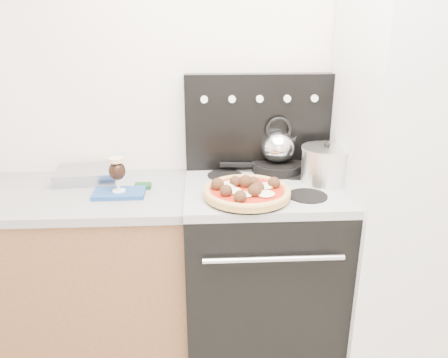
{
  "coord_description": "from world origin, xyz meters",
  "views": [
    {
      "loc": [
        -0.22,
        -0.79,
        1.68
      ],
      "look_at": [
        -0.12,
        1.05,
        1.0
      ],
      "focal_mm": 35.0,
      "sensor_mm": 36.0,
      "label": 1
    }
  ],
  "objects": [
    {
      "name": "foil_sheet",
      "position": [
        -0.81,
        1.35,
        0.93
      ],
      "size": [
        0.32,
        0.25,
        0.06
      ],
      "primitive_type": "cube",
      "rotation": [
        0.0,
        0.0,
        0.09
      ],
      "color": "silver",
      "rests_on": "countertop"
    },
    {
      "name": "room_shell",
      "position": [
        0.0,
        0.29,
        1.25
      ],
      "size": [
        3.52,
        3.01,
        2.52
      ],
      "color": "#B5AFA0",
      "rests_on": "ground"
    },
    {
      "name": "stove_body",
      "position": [
        0.08,
        1.18,
        0.44
      ],
      "size": [
        0.76,
        0.65,
        0.88
      ],
      "primitive_type": "cube",
      "color": "black",
      "rests_on": "ground"
    },
    {
      "name": "fridge",
      "position": [
        0.78,
        1.15,
        0.95
      ],
      "size": [
        0.64,
        0.68,
        1.9
      ],
      "primitive_type": "cube",
      "color": "silver",
      "rests_on": "ground"
    },
    {
      "name": "pizza_pan",
      "position": [
        -0.02,
        1.02,
        0.93
      ],
      "size": [
        0.39,
        0.39,
        0.01
      ],
      "primitive_type": "cylinder",
      "rotation": [
        0.0,
        0.0,
        0.06
      ],
      "color": "black",
      "rests_on": "cooktop"
    },
    {
      "name": "skillet",
      "position": [
        0.18,
        1.38,
        0.94
      ],
      "size": [
        0.28,
        0.28,
        0.05
      ],
      "primitive_type": "cylinder",
      "rotation": [
        0.0,
        0.0,
        -0.07
      ],
      "color": "black",
      "rests_on": "cooktop"
    },
    {
      "name": "tea_kettle",
      "position": [
        0.18,
        1.38,
        1.07
      ],
      "size": [
        0.19,
        0.19,
        0.2
      ],
      "primitive_type": null,
      "rotation": [
        0.0,
        0.0,
        -0.04
      ],
      "color": "white",
      "rests_on": "skillet"
    },
    {
      "name": "oven_mitt",
      "position": [
        -0.61,
        1.13,
        0.91
      ],
      "size": [
        0.24,
        0.14,
        0.02
      ],
      "primitive_type": "cube",
      "rotation": [
        0.0,
        0.0,
        0.02
      ],
      "color": "#20498D",
      "rests_on": "countertop"
    },
    {
      "name": "countertop",
      "position": [
        -1.02,
        1.2,
        0.88
      ],
      "size": [
        1.48,
        0.63,
        0.04
      ],
      "primitive_type": "cube",
      "color": "#939497",
      "rests_on": "base_cabinet"
    },
    {
      "name": "backguard",
      "position": [
        0.08,
        1.45,
        1.17
      ],
      "size": [
        0.76,
        0.08,
        0.5
      ],
      "primitive_type": "cube",
      "color": "black",
      "rests_on": "cooktop"
    },
    {
      "name": "base_cabinet",
      "position": [
        -1.02,
        1.2,
        0.43
      ],
      "size": [
        1.45,
        0.6,
        0.86
      ],
      "primitive_type": "cube",
      "color": "brown",
      "rests_on": "ground"
    },
    {
      "name": "stock_pot",
      "position": [
        0.39,
        1.21,
        1.0
      ],
      "size": [
        0.3,
        0.3,
        0.17
      ],
      "primitive_type": "cylinder",
      "rotation": [
        0.0,
        0.0,
        -0.35
      ],
      "color": "silver",
      "rests_on": "cooktop"
    },
    {
      "name": "beer_glass",
      "position": [
        -0.61,
        1.13,
        1.0
      ],
      "size": [
        0.09,
        0.09,
        0.17
      ],
      "primitive_type": null,
      "rotation": [
        0.0,
        0.0,
        -0.11
      ],
      "color": "black",
      "rests_on": "oven_mitt"
    },
    {
      "name": "pizza",
      "position": [
        -0.02,
        1.02,
        0.96
      ],
      "size": [
        0.45,
        0.45,
        0.06
      ],
      "primitive_type": null,
      "rotation": [
        0.0,
        0.0,
        -0.17
      ],
      "color": "#E6C26F",
      "rests_on": "pizza_pan"
    },
    {
      "name": "cooktop",
      "position": [
        0.08,
        1.18,
        0.9
      ],
      "size": [
        0.76,
        0.65,
        0.04
      ],
      "primitive_type": "cube",
      "color": "#ADADB2",
      "rests_on": "stove_body"
    }
  ]
}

